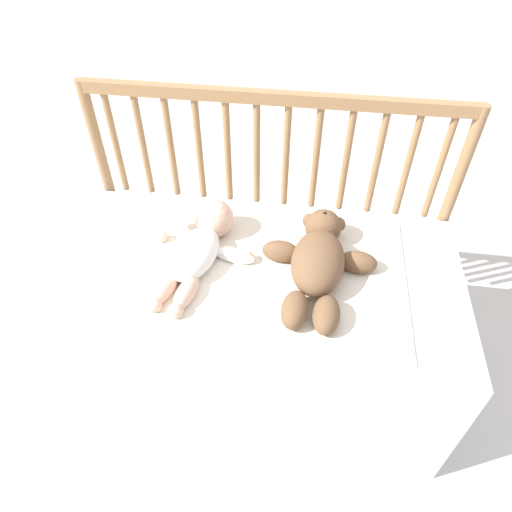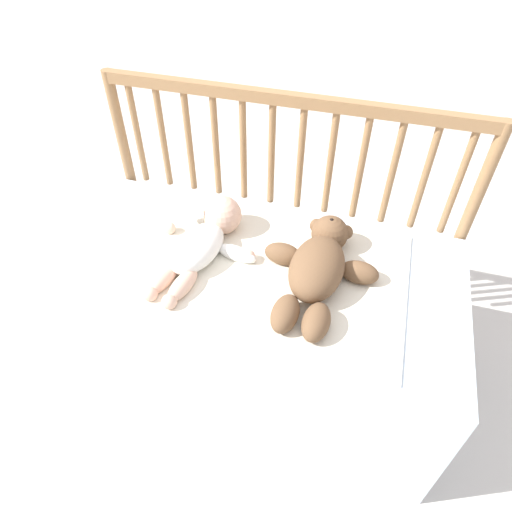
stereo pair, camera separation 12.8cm
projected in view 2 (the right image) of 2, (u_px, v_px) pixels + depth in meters
name	position (u px, v px, depth m)	size (l,w,h in m)	color
ground_plane	(256.00, 368.00, 1.69)	(12.00, 12.00, 0.00)	silver
crib_mattress	(256.00, 325.00, 1.51)	(1.19, 0.62, 0.52)	silver
crib_rail	(285.00, 173.00, 1.47)	(1.19, 0.04, 0.91)	#997047
blanket	(252.00, 270.00, 1.32)	(0.88, 0.54, 0.01)	silver
teddy_bear	(318.00, 267.00, 1.26)	(0.34, 0.44, 0.12)	brown
baby	(203.00, 241.00, 1.35)	(0.33, 0.42, 0.12)	white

